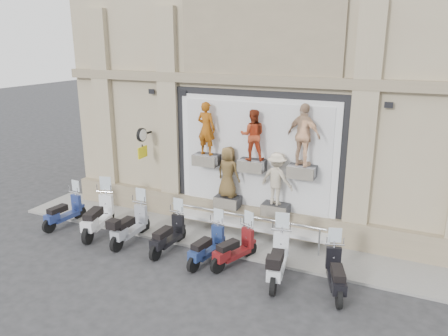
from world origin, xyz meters
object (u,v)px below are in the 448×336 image
(scooter_a, at_px, (64,206))
(scooter_h, at_px, (337,266))
(scooter_d, at_px, (168,228))
(guard_rail, at_px, (244,229))
(clock_sign_bracket, at_px, (142,139))
(scooter_b, at_px, (98,209))
(scooter_f, at_px, (235,241))
(scooter_c, at_px, (130,219))
(scooter_e, at_px, (207,239))
(scooter_g, at_px, (278,251))

(scooter_a, distance_m, scooter_h, 9.01)
(scooter_h, bearing_deg, scooter_d, 159.28)
(scooter_a, bearing_deg, guard_rail, 17.44)
(clock_sign_bracket, distance_m, scooter_b, 2.70)
(scooter_f, bearing_deg, scooter_c, -158.78)
(scooter_b, bearing_deg, clock_sign_bracket, 57.51)
(scooter_c, height_order, scooter_f, scooter_c)
(scooter_c, xyz_separation_m, scooter_e, (2.72, -0.17, -0.07))
(scooter_d, height_order, scooter_e, scooter_d)
(scooter_a, distance_m, scooter_f, 6.21)
(scooter_d, bearing_deg, scooter_f, 3.63)
(guard_rail, bearing_deg, clock_sign_bracket, 173.16)
(guard_rail, height_order, clock_sign_bracket, clock_sign_bracket)
(scooter_e, bearing_deg, scooter_c, -174.87)
(scooter_g, bearing_deg, clock_sign_bracket, 149.11)
(guard_rail, xyz_separation_m, scooter_c, (-3.18, -1.39, 0.31))
(clock_sign_bracket, bearing_deg, scooter_a, -138.87)
(scooter_a, bearing_deg, scooter_e, 2.31)
(scooter_e, height_order, scooter_g, scooter_g)
(scooter_a, distance_m, scooter_d, 4.11)
(scooter_d, distance_m, scooter_h, 4.90)
(scooter_e, bearing_deg, scooter_d, -177.64)
(scooter_g, bearing_deg, scooter_f, 158.93)
(scooter_b, bearing_deg, scooter_g, -17.28)
(scooter_a, height_order, scooter_b, scooter_b)
(scooter_e, xyz_separation_m, scooter_g, (2.07, -0.06, 0.10))
(scooter_f, relative_size, scooter_g, 0.88)
(scooter_f, bearing_deg, scooter_g, 9.82)
(scooter_d, bearing_deg, scooter_g, -1.14)
(scooter_d, height_order, scooter_f, scooter_d)
(guard_rail, distance_m, scooter_h, 3.48)
(guard_rail, relative_size, scooter_d, 2.83)
(scooter_b, xyz_separation_m, scooter_h, (7.56, -0.29, -0.12))
(scooter_a, xyz_separation_m, scooter_g, (7.53, -0.32, 0.09))
(scooter_d, bearing_deg, scooter_c, -178.44)
(guard_rail, xyz_separation_m, scooter_a, (-5.93, -1.30, 0.25))
(scooter_c, relative_size, scooter_h, 1.06)
(guard_rail, relative_size, scooter_a, 2.87)
(guard_rail, height_order, scooter_b, scooter_b)
(scooter_b, relative_size, scooter_g, 1.05)
(scooter_c, relative_size, scooter_d, 1.07)
(clock_sign_bracket, height_order, scooter_g, clock_sign_bracket)
(scooter_d, distance_m, scooter_f, 2.10)
(scooter_g, bearing_deg, scooter_d, 166.37)
(guard_rail, bearing_deg, scooter_a, -167.60)
(scooter_b, bearing_deg, scooter_a, 165.38)
(scooter_a, distance_m, scooter_e, 5.47)
(scooter_a, relative_size, scooter_h, 0.98)
(scooter_g, relative_size, scooter_h, 1.11)
(scooter_e, bearing_deg, guard_rail, 82.23)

